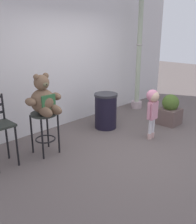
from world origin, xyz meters
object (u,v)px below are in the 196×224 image
(lamppost, at_px, (138,65))
(planter_with_shrub, at_px, (170,111))
(bar_stool_with_teddy, at_px, (44,124))
(child_walking, at_px, (153,104))
(teddy_bear, at_px, (44,99))
(trash_bin, at_px, (106,111))

(lamppost, relative_size, planter_with_shrub, 4.22)
(planter_with_shrub, bearing_deg, bar_stool_with_teddy, 164.05)
(child_walking, relative_size, lamppost, 0.34)
(lamppost, bearing_deg, bar_stool_with_teddy, -171.56)
(teddy_bear, relative_size, child_walking, 0.67)
(lamppost, bearing_deg, trash_bin, -166.28)
(bar_stool_with_teddy, relative_size, child_walking, 0.75)
(teddy_bear, xyz_separation_m, planter_with_shrub, (2.81, -0.77, -0.66))
(bar_stool_with_teddy, bearing_deg, child_walking, -27.66)
(teddy_bear, bearing_deg, bar_stool_with_teddy, 90.00)
(bar_stool_with_teddy, relative_size, trash_bin, 0.96)
(trash_bin, bearing_deg, planter_with_shrub, -36.47)
(teddy_bear, relative_size, planter_with_shrub, 0.96)
(bar_stool_with_teddy, height_order, lamppost, lamppost)
(trash_bin, distance_m, planter_with_shrub, 1.48)
(child_walking, bearing_deg, lamppost, -153.18)
(teddy_bear, bearing_deg, lamppost, 8.99)
(trash_bin, bearing_deg, teddy_bear, -176.10)
(child_walking, height_order, trash_bin, child_walking)
(bar_stool_with_teddy, relative_size, teddy_bear, 1.11)
(trash_bin, bearing_deg, bar_stool_with_teddy, -177.26)
(child_walking, distance_m, planter_with_shrub, 1.07)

